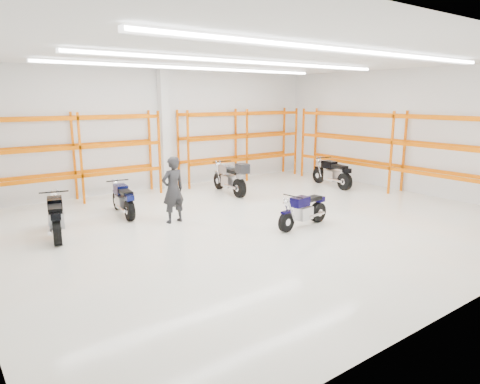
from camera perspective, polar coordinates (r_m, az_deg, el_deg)
ground at (r=12.25m, az=2.66°, el=-3.90°), size 14.00×14.00×0.00m
room_shell at (r=11.78m, az=2.74°, el=11.64°), size 14.02×12.02×4.51m
motorcycle_main at (r=11.79m, az=8.67°, el=-2.46°), size 1.92×0.64×0.94m
motorcycle_back_a at (r=11.68m, az=-23.33°, el=-3.20°), size 0.86×2.14×1.06m
motorcycle_back_b at (r=13.18m, az=-15.29°, el=-1.08°), size 0.67×2.02×0.99m
motorcycle_back_c at (r=15.54m, az=-1.17°, el=1.84°), size 0.79×2.40×1.23m
motorcycle_back_d at (r=17.24m, az=12.30°, el=2.37°), size 0.81×2.25×1.11m
standing_man at (r=12.06m, az=-8.92°, el=0.29°), size 0.72×0.50×1.88m
structural_column at (r=16.73m, az=-10.04°, el=8.14°), size 0.32×0.32×4.50m
pallet_racking_back_left at (r=15.23m, az=-20.95°, el=5.36°), size 5.67×0.87×3.00m
pallet_racking_back_right at (r=18.25m, az=0.16°, el=7.21°), size 5.67×0.87×3.00m
pallet_racking_side at (r=16.71m, az=20.36°, el=6.06°), size 0.87×9.07×3.00m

